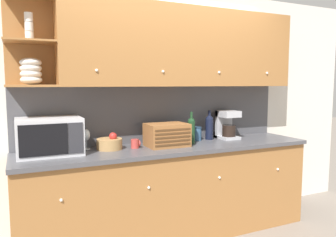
# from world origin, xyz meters

# --- Properties ---
(ground_plane) EXTENTS (24.00, 24.00, 0.00)m
(ground_plane) POSITION_xyz_m (0.00, 0.00, 0.00)
(ground_plane) COLOR slate
(wall_back) EXTENTS (5.39, 0.06, 2.60)m
(wall_back) POSITION_xyz_m (0.00, 0.03, 1.30)
(wall_back) COLOR silver
(wall_back) RESTS_ON ground_plane
(counter_unit) EXTENTS (3.01, 0.64, 0.95)m
(counter_unit) POSITION_xyz_m (0.00, -0.31, 0.48)
(counter_unit) COLOR #A36B38
(counter_unit) RESTS_ON ground_plane
(backsplash_panel) EXTENTS (2.99, 0.01, 0.60)m
(backsplash_panel) POSITION_xyz_m (0.00, -0.01, 1.25)
(backsplash_panel) COLOR #4C4C51
(backsplash_panel) RESTS_ON counter_unit
(upper_cabinets) EXTENTS (2.99, 0.36, 0.81)m
(upper_cabinets) POSITION_xyz_m (0.16, -0.17, 1.95)
(upper_cabinets) COLOR #A36B38
(upper_cabinets) RESTS_ON backsplash_panel
(microwave) EXTENTS (0.55, 0.39, 0.33)m
(microwave) POSITION_xyz_m (-1.16, -0.22, 1.11)
(microwave) COLOR silver
(microwave) RESTS_ON counter_unit
(wine_glass) EXTENTS (0.07, 0.07, 0.19)m
(wine_glass) POSITION_xyz_m (-0.82, -0.12, 1.08)
(wine_glass) COLOR silver
(wine_glass) RESTS_ON counter_unit
(fruit_basket) EXTENTS (0.24, 0.24, 0.16)m
(fruit_basket) POSITION_xyz_m (-0.62, -0.21, 1.00)
(fruit_basket) COLOR #A87F4C
(fruit_basket) RESTS_ON counter_unit
(mug) EXTENTS (0.09, 0.08, 0.09)m
(mug) POSITION_xyz_m (-0.37, -0.26, 0.99)
(mug) COLOR #B73D38
(mug) RESTS_ON counter_unit
(bread_box) EXTENTS (0.41, 0.30, 0.23)m
(bread_box) POSITION_xyz_m (-0.05, -0.30, 1.06)
(bread_box) COLOR #996033
(bread_box) RESTS_ON counter_unit
(wine_bottle) EXTENTS (0.08, 0.08, 0.34)m
(wine_bottle) POSITION_xyz_m (0.24, -0.28, 1.10)
(wine_bottle) COLOR #19381E
(wine_bottle) RESTS_ON counter_unit
(storage_canister) EXTENTS (0.12, 0.12, 0.15)m
(storage_canister) POSITION_xyz_m (0.39, -0.13, 1.02)
(storage_canister) COLOR #33567A
(storage_canister) RESTS_ON counter_unit
(second_wine_bottle) EXTENTS (0.09, 0.09, 0.33)m
(second_wine_bottle) POSITION_xyz_m (0.55, -0.13, 1.10)
(second_wine_bottle) COLOR black
(second_wine_bottle) RESTS_ON counter_unit
(coffee_maker) EXTENTS (0.21, 0.23, 0.32)m
(coffee_maker) POSITION_xyz_m (0.77, -0.16, 1.11)
(coffee_maker) COLOR #B7B7BC
(coffee_maker) RESTS_ON counter_unit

